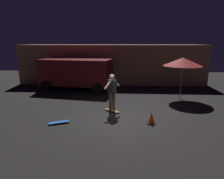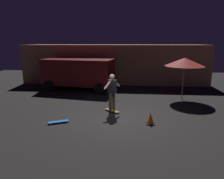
% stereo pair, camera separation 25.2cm
% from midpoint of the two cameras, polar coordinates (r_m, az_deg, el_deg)
% --- Properties ---
extents(ground_plane, '(28.00, 28.00, 0.00)m').
position_cam_midpoint_polar(ground_plane, '(8.38, 1.62, -8.45)').
color(ground_plane, black).
extents(low_building, '(13.96, 3.46, 2.93)m').
position_cam_midpoint_polar(low_building, '(16.30, -0.34, 7.53)').
color(low_building, '#AD7F56').
rests_on(low_building, ground_plane).
extents(parked_van, '(4.83, 2.79, 2.03)m').
position_cam_midpoint_polar(parked_van, '(13.65, -10.73, 4.88)').
color(parked_van, maroon).
rests_on(parked_van, ground_plane).
extents(patio_umbrella, '(2.10, 2.10, 2.30)m').
position_cam_midpoint_polar(patio_umbrella, '(11.64, 18.97, 7.50)').
color(patio_umbrella, slate).
rests_on(patio_umbrella, ground_plane).
extents(skateboard_ridden, '(0.73, 0.64, 0.07)m').
position_cam_midpoint_polar(skateboard_ridden, '(9.21, -0.79, -6.04)').
color(skateboard_ridden, olive).
rests_on(skateboard_ridden, ground_plane).
extents(skateboard_spare, '(0.79, 0.51, 0.07)m').
position_cam_midpoint_polar(skateboard_spare, '(8.21, -15.75, -9.01)').
color(skateboard_spare, '#1959B2').
rests_on(skateboard_spare, ground_plane).
extents(skater, '(0.68, 0.82, 1.67)m').
position_cam_midpoint_polar(skater, '(8.93, -0.81, -0.09)').
color(skater, brown).
rests_on(skater, skateboard_ridden).
extents(traffic_cone, '(0.34, 0.34, 0.46)m').
position_cam_midpoint_polar(traffic_cone, '(8.00, 10.25, -8.13)').
color(traffic_cone, black).
rests_on(traffic_cone, ground_plane).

